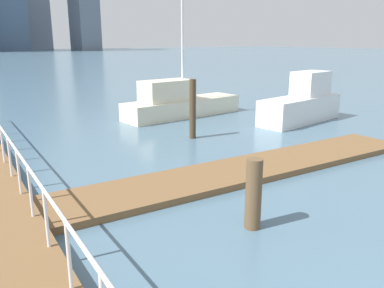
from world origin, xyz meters
TOP-DOWN VIEW (x-y plane):
  - ground_plane at (0.00, 20.00)m, footprint 300.00×300.00m
  - floating_dock at (2.95, 8.38)m, footprint 12.90×2.00m
  - boardwalk_railing at (-3.15, 8.38)m, footprint 0.06×24.08m
  - dock_piling_0 at (0.82, 5.55)m, footprint 0.34×0.34m
  - dock_piling_4 at (3.86, 12.81)m, footprint 0.26×0.26m
  - moored_boat_0 at (10.09, 12.85)m, footprint 5.13×2.36m
  - moored_boat_3 at (5.65, 17.04)m, footprint 6.67×2.55m
  - skyline_tower_5 at (39.01, 139.60)m, footprint 7.61×12.40m

SIDE VIEW (x-z plane):
  - ground_plane at x=0.00m, z-range 0.00..0.00m
  - floating_dock at x=2.95m, z-range 0.00..0.18m
  - moored_boat_3 at x=5.65m, z-range -4.03..5.52m
  - dock_piling_0 at x=0.82m, z-range 0.00..1.52m
  - moored_boat_0 at x=10.09m, z-range -0.31..2.05m
  - dock_piling_4 at x=3.86m, z-range 0.00..2.36m
  - boardwalk_railing at x=-3.15m, z-range 0.68..1.76m
  - skyline_tower_5 at x=39.01m, z-range 0.00..25.01m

